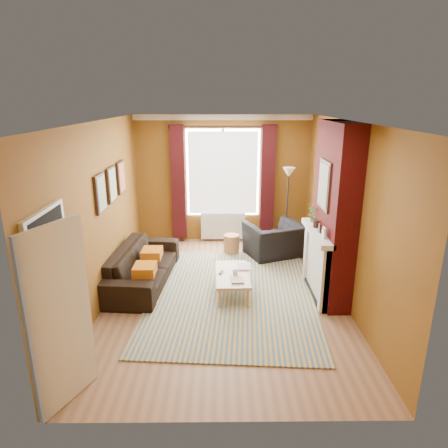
{
  "coord_description": "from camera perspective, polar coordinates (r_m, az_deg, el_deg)",
  "views": [
    {
      "loc": [
        -0.06,
        -5.98,
        3.11
      ],
      "look_at": [
        0.0,
        0.25,
        1.15
      ],
      "focal_mm": 32.0,
      "sensor_mm": 36.0,
      "label": 1
    }
  ],
  "objects": [
    {
      "name": "book_b",
      "position": [
        6.85,
        1.99,
        -6.1
      ],
      "size": [
        0.23,
        0.31,
        0.02
      ],
      "primitive_type": "imported",
      "rotation": [
        0.0,
        0.0,
        0.01
      ],
      "color": "#999999",
      "rests_on": "coffee_table"
    },
    {
      "name": "room_walls",
      "position": [
        6.53,
        5.61,
        2.05
      ],
      "size": [
        3.82,
        5.54,
        2.83
      ],
      "color": "brown",
      "rests_on": "ground"
    },
    {
      "name": "sofa",
      "position": [
        7.17,
        -11.5,
        -5.78
      ],
      "size": [
        1.05,
        2.28,
        0.65
      ],
      "primitive_type": "imported",
      "rotation": [
        0.0,
        0.0,
        1.48
      ],
      "color": "black",
      "rests_on": "ground"
    },
    {
      "name": "floor_lamp",
      "position": [
        8.42,
        9.15,
        5.47
      ],
      "size": [
        0.32,
        0.32,
        1.77
      ],
      "rotation": [
        0.0,
        0.0,
        0.25
      ],
      "color": "black",
      "rests_on": "ground"
    },
    {
      "name": "mug",
      "position": [
        6.51,
        1.64,
        -7.06
      ],
      "size": [
        0.13,
        0.13,
        0.1
      ],
      "primitive_type": "imported",
      "rotation": [
        0.0,
        0.0,
        -0.36
      ],
      "color": "#999999",
      "rests_on": "coffee_table"
    },
    {
      "name": "ground",
      "position": [
        6.74,
        0.02,
        -10.01
      ],
      "size": [
        5.5,
        5.5,
        0.0
      ],
      "primitive_type": "plane",
      "color": "brown",
      "rests_on": "ground"
    },
    {
      "name": "book_a",
      "position": [
        6.37,
        0.98,
        -7.98
      ],
      "size": [
        0.21,
        0.28,
        0.03
      ],
      "primitive_type": "imported",
      "rotation": [
        0.0,
        0.0,
        0.05
      ],
      "color": "#999999",
      "rests_on": "coffee_table"
    },
    {
      "name": "coffee_table",
      "position": [
        6.64,
        1.21,
        -7.37
      ],
      "size": [
        0.56,
        1.1,
        0.36
      ],
      "rotation": [
        0.0,
        0.0,
        0.02
      ],
      "color": "tan",
      "rests_on": "ground"
    },
    {
      "name": "armchair",
      "position": [
        8.24,
        7.16,
        -2.28
      ],
      "size": [
        1.33,
        1.26,
        0.69
      ],
      "primitive_type": "imported",
      "rotation": [
        0.0,
        0.0,
        3.51
      ],
      "color": "black",
      "rests_on": "ground"
    },
    {
      "name": "tv_remote",
      "position": [
        6.64,
        -0.43,
        -6.91
      ],
      "size": [
        0.08,
        0.15,
        0.02
      ],
      "rotation": [
        0.0,
        0.0,
        -0.27
      ],
      "color": "#232326",
      "rests_on": "coffee_table"
    },
    {
      "name": "wicker_stool",
      "position": [
        8.37,
        1.08,
        -2.88
      ],
      "size": [
        0.41,
        0.41,
        0.4
      ],
      "rotation": [
        0.0,
        0.0,
        -0.33
      ],
      "color": "#A77848",
      "rests_on": "ground"
    },
    {
      "name": "striped_rug",
      "position": [
        6.72,
        1.11,
        -10.03
      ],
      "size": [
        2.9,
        3.85,
        0.02
      ],
      "rotation": [
        0.0,
        0.0,
        -0.07
      ],
      "color": "#315F87",
      "rests_on": "ground"
    }
  ]
}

